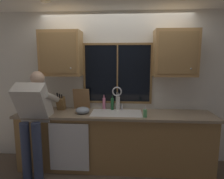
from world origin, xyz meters
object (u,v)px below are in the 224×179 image
object	(u,v)px
person_standing	(34,114)
bottle_tall_clear	(104,103)
knife_block	(61,104)
bottle_amber_small	(112,104)
mixing_bowl	(83,110)
bottle_green_glass	(118,103)
soap_dispenser	(145,113)
cutting_board	(82,99)

from	to	relation	value
person_standing	bottle_tall_clear	xyz separation A→B (m)	(0.98, 0.57, 0.05)
knife_block	bottle_amber_small	size ratio (longest dim) A/B	1.25
person_standing	mixing_bowl	xyz separation A→B (m)	(0.67, 0.27, -0.00)
bottle_green_glass	bottle_amber_small	distance (m)	0.10
mixing_bowl	bottle_green_glass	bearing A→B (deg)	25.88
knife_block	bottle_green_glass	bearing A→B (deg)	4.46
mixing_bowl	soap_dispenser	distance (m)	0.98
cutting_board	bottle_tall_clear	size ratio (longest dim) A/B	1.42
cutting_board	bottle_tall_clear	distance (m)	0.39
knife_block	mixing_bowl	world-z (taller)	knife_block
soap_dispenser	bottle_tall_clear	xyz separation A→B (m)	(-0.66, 0.44, 0.04)
knife_block	bottle_green_glass	size ratio (longest dim) A/B	1.09
person_standing	bottle_amber_small	distance (m)	1.24
cutting_board	mixing_bowl	bearing A→B (deg)	-74.38
person_standing	knife_block	distance (m)	0.53
soap_dispenser	bottle_amber_small	xyz separation A→B (m)	(-0.51, 0.40, 0.04)
cutting_board	soap_dispenser	world-z (taller)	cutting_board
bottle_tall_clear	mixing_bowl	bearing A→B (deg)	-135.28
bottle_tall_clear	bottle_amber_small	distance (m)	0.15
soap_dispenser	bottle_tall_clear	bearing A→B (deg)	146.27
person_standing	cutting_board	xyz separation A→B (m)	(0.59, 0.54, 0.12)
knife_block	bottle_tall_clear	size ratio (longest dim) A/B	1.27
soap_dispenser	bottle_green_glass	distance (m)	0.58
mixing_bowl	soap_dispenser	xyz separation A→B (m)	(0.97, -0.14, 0.01)
bottle_tall_clear	bottle_amber_small	bearing A→B (deg)	-16.33
mixing_bowl	bottle_tall_clear	distance (m)	0.44
cutting_board	soap_dispenser	bearing A→B (deg)	-21.59
knife_block	cutting_board	xyz separation A→B (m)	(0.33, 0.09, 0.07)
knife_block	bottle_amber_small	bearing A→B (deg)	4.72
bottle_green_glass	soap_dispenser	bearing A→B (deg)	-43.70
mixing_bowl	bottle_tall_clear	xyz separation A→B (m)	(0.31, 0.30, 0.05)
knife_block	bottle_amber_small	xyz separation A→B (m)	(0.86, 0.07, -0.00)
knife_block	bottle_tall_clear	xyz separation A→B (m)	(0.72, 0.11, -0.00)
knife_block	cutting_board	size ratio (longest dim) A/B	0.90
knife_block	mixing_bowl	distance (m)	0.46
knife_block	bottle_tall_clear	world-z (taller)	knife_block
person_standing	bottle_tall_clear	distance (m)	1.13
cutting_board	mixing_bowl	xyz separation A→B (m)	(0.08, -0.28, -0.13)
knife_block	soap_dispenser	xyz separation A→B (m)	(1.38, -0.33, -0.05)
person_standing	bottle_tall_clear	size ratio (longest dim) A/B	6.30
bottle_green_glass	person_standing	bearing A→B (deg)	-156.42
knife_block	bottle_amber_small	distance (m)	0.87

